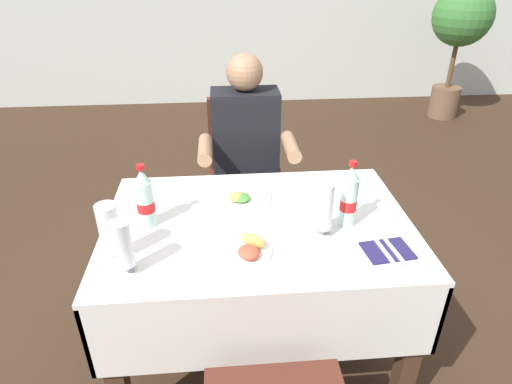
{
  "coord_description": "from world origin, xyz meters",
  "views": [
    {
      "loc": [
        -0.14,
        -1.54,
        1.72
      ],
      "look_at": [
        -0.01,
        0.02,
        0.84
      ],
      "focal_mm": 30.44,
      "sensor_mm": 36.0,
      "label": 1
    }
  ],
  "objects_px": {
    "main_dining_table": "(258,255)",
    "cola_bottle_secondary": "(349,198)",
    "napkin_cutlery_set": "(388,250)",
    "potted_plant_corner": "(460,28)",
    "seated_diner_far": "(246,158)",
    "cola_bottle_primary": "(145,199)",
    "beer_glass_left": "(110,232)",
    "chair_far_diner_seat": "(246,174)",
    "beer_glass_middle": "(123,247)",
    "beer_glass_right": "(324,209)",
    "plate_far_diner": "(242,197)",
    "plate_near_camera": "(245,249)"
  },
  "relations": [
    {
      "from": "beer_glass_right",
      "to": "seated_diner_far",
      "type": "bearing_deg",
      "value": 106.15
    },
    {
      "from": "beer_glass_left",
      "to": "cola_bottle_primary",
      "type": "height_order",
      "value": "cola_bottle_primary"
    },
    {
      "from": "seated_diner_far",
      "to": "beer_glass_left",
      "type": "height_order",
      "value": "seated_diner_far"
    },
    {
      "from": "potted_plant_corner",
      "to": "main_dining_table",
      "type": "bearing_deg",
      "value": -127.33
    },
    {
      "from": "chair_far_diner_seat",
      "to": "beer_glass_left",
      "type": "bearing_deg",
      "value": -117.81
    },
    {
      "from": "chair_far_diner_seat",
      "to": "cola_bottle_primary",
      "type": "distance_m",
      "value": 0.97
    },
    {
      "from": "plate_far_diner",
      "to": "napkin_cutlery_set",
      "type": "bearing_deg",
      "value": -39.76
    },
    {
      "from": "napkin_cutlery_set",
      "to": "potted_plant_corner",
      "type": "xyz_separation_m",
      "value": [
        1.98,
        3.42,
        0.22
      ]
    },
    {
      "from": "beer_glass_left",
      "to": "cola_bottle_secondary",
      "type": "relative_size",
      "value": 0.78
    },
    {
      "from": "potted_plant_corner",
      "to": "seated_diner_far",
      "type": "bearing_deg",
      "value": -134.44
    },
    {
      "from": "beer_glass_left",
      "to": "beer_glass_right",
      "type": "bearing_deg",
      "value": 5.6
    },
    {
      "from": "plate_near_camera",
      "to": "beer_glass_left",
      "type": "height_order",
      "value": "beer_glass_left"
    },
    {
      "from": "main_dining_table",
      "to": "beer_glass_right",
      "type": "xyz_separation_m",
      "value": [
        0.24,
        -0.11,
        0.29
      ]
    },
    {
      "from": "chair_far_diner_seat",
      "to": "beer_glass_middle",
      "type": "distance_m",
      "value": 1.23
    },
    {
      "from": "potted_plant_corner",
      "to": "cola_bottle_secondary",
      "type": "bearing_deg",
      "value": -122.77
    },
    {
      "from": "beer_glass_right",
      "to": "potted_plant_corner",
      "type": "bearing_deg",
      "value": 56.37
    },
    {
      "from": "main_dining_table",
      "to": "beer_glass_middle",
      "type": "bearing_deg",
      "value": -149.61
    },
    {
      "from": "main_dining_table",
      "to": "napkin_cutlery_set",
      "type": "relative_size",
      "value": 6.32
    },
    {
      "from": "beer_glass_middle",
      "to": "beer_glass_left",
      "type": "bearing_deg",
      "value": 124.27
    },
    {
      "from": "chair_far_diner_seat",
      "to": "napkin_cutlery_set",
      "type": "xyz_separation_m",
      "value": [
        0.45,
        -1.05,
        0.21
      ]
    },
    {
      "from": "plate_far_diner",
      "to": "cola_bottle_primary",
      "type": "bearing_deg",
      "value": -156.03
    },
    {
      "from": "main_dining_table",
      "to": "cola_bottle_secondary",
      "type": "bearing_deg",
      "value": -7.86
    },
    {
      "from": "beer_glass_left",
      "to": "napkin_cutlery_set",
      "type": "height_order",
      "value": "beer_glass_left"
    },
    {
      "from": "chair_far_diner_seat",
      "to": "beer_glass_left",
      "type": "relative_size",
      "value": 4.48
    },
    {
      "from": "main_dining_table",
      "to": "beer_glass_right",
      "type": "relative_size",
      "value": 5.54
    },
    {
      "from": "cola_bottle_primary",
      "to": "cola_bottle_secondary",
      "type": "xyz_separation_m",
      "value": [
        0.79,
        -0.06,
        0.01
      ]
    },
    {
      "from": "main_dining_table",
      "to": "chair_far_diner_seat",
      "type": "height_order",
      "value": "chair_far_diner_seat"
    },
    {
      "from": "main_dining_table",
      "to": "beer_glass_middle",
      "type": "distance_m",
      "value": 0.61
    },
    {
      "from": "seated_diner_far",
      "to": "cola_bottle_primary",
      "type": "height_order",
      "value": "seated_diner_far"
    },
    {
      "from": "beer_glass_left",
      "to": "napkin_cutlery_set",
      "type": "relative_size",
      "value": 1.11
    },
    {
      "from": "chair_far_diner_seat",
      "to": "beer_glass_middle",
      "type": "xyz_separation_m",
      "value": [
        -0.47,
        -1.09,
        0.31
      ]
    },
    {
      "from": "beer_glass_middle",
      "to": "potted_plant_corner",
      "type": "distance_m",
      "value": 4.52
    },
    {
      "from": "plate_near_camera",
      "to": "plate_far_diner",
      "type": "relative_size",
      "value": 0.91
    },
    {
      "from": "main_dining_table",
      "to": "seated_diner_far",
      "type": "bearing_deg",
      "value": 90.17
    },
    {
      "from": "beer_glass_middle",
      "to": "cola_bottle_primary",
      "type": "height_order",
      "value": "cola_bottle_primary"
    },
    {
      "from": "beer_glass_left",
      "to": "potted_plant_corner",
      "type": "bearing_deg",
      "value": 48.75
    },
    {
      "from": "main_dining_table",
      "to": "chair_far_diner_seat",
      "type": "relative_size",
      "value": 1.27
    },
    {
      "from": "plate_near_camera",
      "to": "cola_bottle_primary",
      "type": "xyz_separation_m",
      "value": [
        -0.37,
        0.22,
        0.1
      ]
    },
    {
      "from": "plate_near_camera",
      "to": "napkin_cutlery_set",
      "type": "height_order",
      "value": "plate_near_camera"
    },
    {
      "from": "cola_bottle_primary",
      "to": "cola_bottle_secondary",
      "type": "height_order",
      "value": "cola_bottle_secondary"
    },
    {
      "from": "seated_diner_far",
      "to": "cola_bottle_secondary",
      "type": "bearing_deg",
      "value": -65.11
    },
    {
      "from": "seated_diner_far",
      "to": "beer_glass_left",
      "type": "distance_m",
      "value": 1.05
    },
    {
      "from": "seated_diner_far",
      "to": "potted_plant_corner",
      "type": "distance_m",
      "value": 3.48
    },
    {
      "from": "cola_bottle_primary",
      "to": "potted_plant_corner",
      "type": "relative_size",
      "value": 0.19
    },
    {
      "from": "cola_bottle_secondary",
      "to": "napkin_cutlery_set",
      "type": "relative_size",
      "value": 1.42
    },
    {
      "from": "beer_glass_right",
      "to": "cola_bottle_secondary",
      "type": "height_order",
      "value": "cola_bottle_secondary"
    },
    {
      "from": "plate_far_diner",
      "to": "cola_bottle_secondary",
      "type": "height_order",
      "value": "cola_bottle_secondary"
    },
    {
      "from": "cola_bottle_secondary",
      "to": "potted_plant_corner",
      "type": "distance_m",
      "value": 3.85
    },
    {
      "from": "cola_bottle_primary",
      "to": "napkin_cutlery_set",
      "type": "distance_m",
      "value": 0.93
    },
    {
      "from": "plate_far_diner",
      "to": "napkin_cutlery_set",
      "type": "distance_m",
      "value": 0.66
    }
  ]
}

